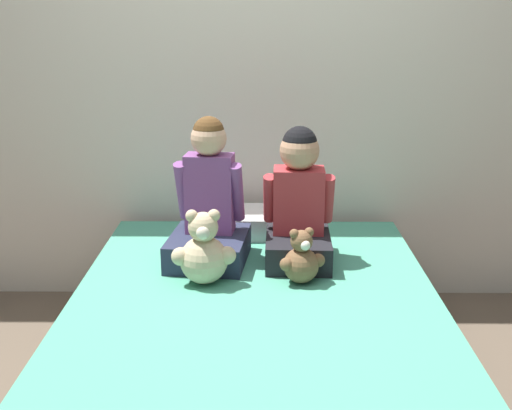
{
  "coord_description": "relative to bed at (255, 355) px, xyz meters",
  "views": [
    {
      "loc": [
        0.02,
        -2.25,
        1.53
      ],
      "look_at": [
        0.0,
        0.39,
        0.72
      ],
      "focal_mm": 45.0,
      "sensor_mm": 36.0,
      "label": 1
    }
  ],
  "objects": [
    {
      "name": "child_on_left",
      "position": [
        -0.21,
        0.47,
        0.46
      ],
      "size": [
        0.38,
        0.42,
        0.65
      ],
      "rotation": [
        0.0,
        0.0,
        -0.11
      ],
      "color": "#282D47",
      "rests_on": "bed"
    },
    {
      "name": "child_on_right",
      "position": [
        0.19,
        0.47,
        0.48
      ],
      "size": [
        0.32,
        0.38,
        0.6
      ],
      "rotation": [
        0.0,
        0.0,
        -0.03
      ],
      "color": "black",
      "rests_on": "bed"
    },
    {
      "name": "bed",
      "position": [
        0.0,
        0.0,
        0.0
      ],
      "size": [
        1.47,
        2.02,
        0.44
      ],
      "color": "brown",
      "rests_on": "ground_plane"
    },
    {
      "name": "wall_behind_bed",
      "position": [
        0.0,
        1.09,
        1.03
      ],
      "size": [
        8.0,
        0.06,
        2.5
      ],
      "color": "silver",
      "rests_on": "ground_plane"
    },
    {
      "name": "pillow_at_headboard",
      "position": [
        0.0,
        0.83,
        0.28
      ],
      "size": [
        0.53,
        0.31,
        0.11
      ],
      "color": "white",
      "rests_on": "bed"
    },
    {
      "name": "teddy_bear_held_by_right_child",
      "position": [
        0.19,
        0.21,
        0.32
      ],
      "size": [
        0.19,
        0.15,
        0.24
      ],
      "rotation": [
        0.0,
        0.0,
        0.33
      ],
      "color": "brown",
      "rests_on": "bed"
    },
    {
      "name": "ground_plane",
      "position": [
        0.0,
        0.0,
        -0.22
      ],
      "size": [
        14.0,
        14.0,
        0.0
      ],
      "primitive_type": "plane",
      "color": "brown"
    },
    {
      "name": "teddy_bear_held_by_left_child",
      "position": [
        -0.21,
        0.2,
        0.36
      ],
      "size": [
        0.26,
        0.2,
        0.32
      ],
      "rotation": [
        0.0,
        0.0,
        0.07
      ],
      "color": "#D1B78E",
      "rests_on": "bed"
    }
  ]
}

